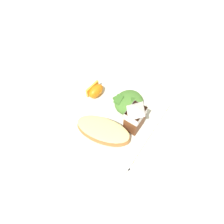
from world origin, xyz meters
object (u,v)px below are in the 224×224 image
(white_plate, at_px, (112,115))
(metal_fork, at_px, (112,179))
(milk_carton, at_px, (135,117))
(orange_wedge_front, at_px, (96,91))
(cheesy_pizza_bread, at_px, (103,131))
(green_salad_pile, at_px, (129,102))
(paper_napkin, at_px, (50,108))

(white_plate, xyz_separation_m, metal_fork, (0.17, 0.12, -0.01))
(milk_carton, height_order, orange_wedge_front, milk_carton)
(orange_wedge_front, bearing_deg, cheesy_pizza_bread, 44.99)
(cheesy_pizza_bread, distance_m, green_salad_pile, 0.13)
(cheesy_pizza_bread, relative_size, milk_carton, 1.66)
(white_plate, relative_size, cheesy_pizza_bread, 1.53)
(milk_carton, bearing_deg, green_salad_pile, -137.01)
(cheesy_pizza_bread, distance_m, paper_napkin, 0.21)
(white_plate, bearing_deg, green_salad_pile, 153.62)
(orange_wedge_front, distance_m, paper_napkin, 0.17)
(milk_carton, height_order, paper_napkin, milk_carton)
(green_salad_pile, relative_size, metal_fork, 0.55)
(milk_carton, bearing_deg, cheesy_pizza_bread, -40.26)
(metal_fork, bearing_deg, orange_wedge_front, -135.04)
(white_plate, xyz_separation_m, paper_napkin, (0.09, -0.19, -0.01))
(cheesy_pizza_bread, height_order, paper_napkin, cheesy_pizza_bread)
(cheesy_pizza_bread, bearing_deg, paper_napkin, -85.18)
(milk_carton, bearing_deg, white_plate, -90.94)
(cheesy_pizza_bread, distance_m, milk_carton, 0.10)
(white_plate, bearing_deg, metal_fork, 33.97)
(green_salad_pile, xyz_separation_m, paper_napkin, (0.15, -0.22, -0.03))
(orange_wedge_front, distance_m, metal_fork, 0.29)
(white_plate, xyz_separation_m, orange_wedge_front, (-0.03, -0.09, 0.03))
(white_plate, bearing_deg, orange_wedge_front, -110.67)
(white_plate, distance_m, paper_napkin, 0.21)
(milk_carton, distance_m, orange_wedge_front, 0.18)
(cheesy_pizza_bread, relative_size, paper_napkin, 1.66)
(green_salad_pile, relative_size, paper_napkin, 0.91)
(milk_carton, distance_m, metal_fork, 0.19)
(cheesy_pizza_bread, distance_m, metal_fork, 0.14)
(milk_carton, height_order, metal_fork, milk_carton)
(metal_fork, bearing_deg, cheesy_pizza_bread, -135.09)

